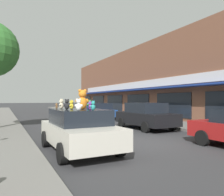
# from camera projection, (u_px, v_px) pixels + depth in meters

# --- Properties ---
(ground_plane) EXTENTS (260.00, 260.00, 0.00)m
(ground_plane) POSITION_uv_depth(u_px,v_px,m) (140.00, 142.00, 9.32)
(ground_plane) COLOR #333335
(storefront_row) EXTENTS (13.33, 37.20, 7.58)m
(storefront_row) POSITION_uv_depth(u_px,v_px,m) (181.00, 83.00, 25.63)
(storefront_row) COLOR brown
(storefront_row) RESTS_ON ground_plane
(plush_art_car) EXTENTS (2.10, 4.14, 1.49)m
(plush_art_car) POSITION_uv_depth(u_px,v_px,m) (79.00, 129.00, 7.72)
(plush_art_car) COLOR beige
(plush_art_car) RESTS_ON ground_plane
(teddy_bear_giant) EXTENTS (0.54, 0.35, 0.71)m
(teddy_bear_giant) POSITION_uv_depth(u_px,v_px,m) (82.00, 100.00, 7.68)
(teddy_bear_giant) COLOR orange
(teddy_bear_giant) RESTS_ON plush_art_car
(teddy_bear_white) EXTENTS (0.26, 0.25, 0.38)m
(teddy_bear_white) POSITION_uv_depth(u_px,v_px,m) (79.00, 105.00, 6.76)
(teddy_bear_white) COLOR white
(teddy_bear_white) RESTS_ON plush_art_car
(teddy_bear_yellow) EXTENTS (0.21, 0.24, 0.33)m
(teddy_bear_yellow) POSITION_uv_depth(u_px,v_px,m) (72.00, 105.00, 7.63)
(teddy_bear_yellow) COLOR yellow
(teddy_bear_yellow) RESTS_ON plush_art_car
(teddy_bear_cream) EXTENTS (0.23, 0.27, 0.37)m
(teddy_bear_cream) POSITION_uv_depth(u_px,v_px,m) (61.00, 104.00, 8.07)
(teddy_bear_cream) COLOR beige
(teddy_bear_cream) RESTS_ON plush_art_car
(teddy_bear_blue) EXTENTS (0.15, 0.20, 0.27)m
(teddy_bear_blue) POSITION_uv_depth(u_px,v_px,m) (88.00, 105.00, 8.77)
(teddy_bear_blue) COLOR blue
(teddy_bear_blue) RESTS_ON plush_art_car
(teddy_bear_black) EXTENTS (0.25, 0.25, 0.37)m
(teddy_bear_black) POSITION_uv_depth(u_px,v_px,m) (67.00, 104.00, 7.67)
(teddy_bear_black) COLOR black
(teddy_bear_black) RESTS_ON plush_art_car
(teddy_bear_green) EXTENTS (0.24, 0.21, 0.34)m
(teddy_bear_green) POSITION_uv_depth(u_px,v_px,m) (89.00, 104.00, 8.52)
(teddy_bear_green) COLOR green
(teddy_bear_green) RESTS_ON plush_art_car
(teddy_bear_teal) EXTENTS (0.23, 0.18, 0.31)m
(teddy_bear_teal) POSITION_uv_depth(u_px,v_px,m) (93.00, 106.00, 6.95)
(teddy_bear_teal) COLOR teal
(teddy_bear_teal) RESTS_ON plush_art_car
(teddy_bear_purple) EXTENTS (0.18, 0.22, 0.29)m
(teddy_bear_purple) POSITION_uv_depth(u_px,v_px,m) (90.00, 106.00, 7.26)
(teddy_bear_purple) COLOR purple
(teddy_bear_purple) RESTS_ON plush_art_car
(teddy_bear_brown) EXTENTS (0.12, 0.16, 0.21)m
(teddy_bear_brown) POSITION_uv_depth(u_px,v_px,m) (57.00, 106.00, 8.20)
(teddy_bear_brown) COLOR olive
(teddy_bear_brown) RESTS_ON plush_art_car
(parked_car_far_center) EXTENTS (2.11, 4.39, 1.64)m
(parked_car_far_center) POSITION_uv_depth(u_px,v_px,m) (145.00, 115.00, 13.71)
(parked_car_far_center) COLOR black
(parked_car_far_center) RESTS_ON ground_plane
(parked_car_far_right) EXTENTS (2.07, 4.40, 1.53)m
(parked_car_far_right) POSITION_uv_depth(u_px,v_px,m) (98.00, 110.00, 20.61)
(parked_car_far_right) COLOR #1E4793
(parked_car_far_right) RESTS_ON ground_plane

